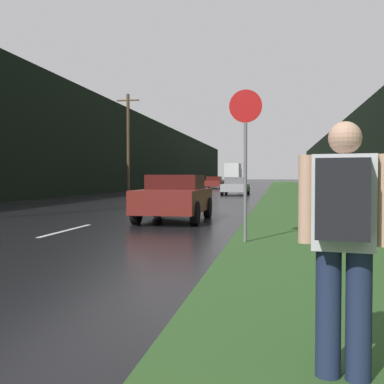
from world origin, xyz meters
TOP-DOWN VIEW (x-y plane):
  - grass_verge at (7.27, 40.00)m, footprint 6.00×240.00m
  - lane_stripe_c at (0.00, 12.04)m, footprint 0.12×3.00m
  - lane_stripe_d at (0.00, 19.04)m, footprint 0.12×3.00m
  - treeline_far_side at (-10.27, 50.00)m, footprint 2.00×140.00m
  - treeline_near_side at (13.27, 50.00)m, footprint 2.00×140.00m
  - utility_pole_far at (-6.30, 37.11)m, footprint 1.80×0.24m
  - stop_sign at (4.61, 10.52)m, footprint 0.67×0.07m
  - hitchhiker_with_backpack at (5.67, 3.87)m, footprint 0.59×0.46m
  - car_passing_near at (2.14, 15.17)m, footprint 1.91×4.04m
  - car_passing_far at (2.14, 37.60)m, footprint 1.97×4.74m
  - car_oncoming at (-2.14, 57.78)m, footprint 2.01×4.71m
  - delivery_truck at (-2.14, 83.44)m, footprint 2.57×7.92m

SIDE VIEW (x-z plane):
  - lane_stripe_c at x=0.00m, z-range 0.00..0.01m
  - lane_stripe_d at x=0.00m, z-range 0.00..0.01m
  - grass_verge at x=7.27m, z-range 0.00..0.02m
  - car_passing_far at x=2.14m, z-range 0.00..1.36m
  - car_oncoming at x=-2.14m, z-range 0.00..1.44m
  - car_passing_near at x=2.14m, z-range 0.02..1.44m
  - hitchhiker_with_backpack at x=5.67m, z-range 0.13..1.84m
  - stop_sign at x=4.61m, z-range 0.34..3.47m
  - delivery_truck at x=-2.14m, z-range 0.09..3.79m
  - treeline_near_side at x=13.27m, z-range 0.00..7.51m
  - utility_pole_far at x=-6.30m, z-range 0.13..8.01m
  - treeline_far_side at x=-10.27m, z-range 0.00..8.22m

